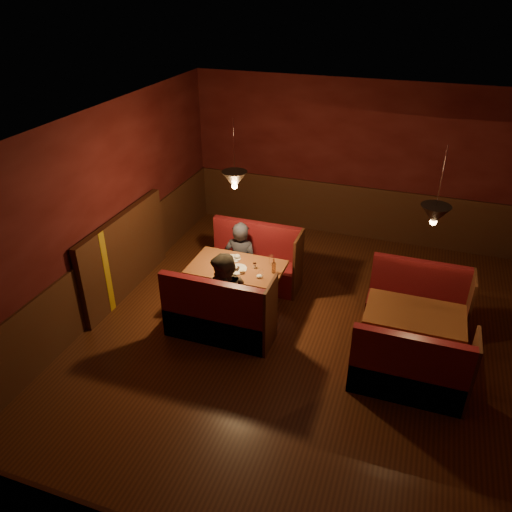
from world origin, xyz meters
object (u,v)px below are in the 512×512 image
(second_bench_far, at_px, (417,306))
(second_bench_near, at_px, (409,375))
(diner_a, at_px, (241,245))
(main_bench_far, at_px, (256,265))
(diner_b, at_px, (226,284))
(main_table, at_px, (238,276))
(second_table, at_px, (413,324))
(main_bench_near, at_px, (219,319))

(second_bench_far, xyz_separation_m, second_bench_near, (0.00, -1.47, 0.00))
(diner_a, bearing_deg, main_bench_far, -136.11)
(main_bench_far, distance_m, diner_b, 1.41)
(main_table, height_order, second_bench_near, second_bench_near)
(second_table, distance_m, second_bench_near, 0.76)
(second_bench_far, bearing_deg, diner_b, -157.65)
(diner_b, bearing_deg, main_bench_near, -92.30)
(main_table, relative_size, main_bench_far, 0.91)
(main_bench_far, bearing_deg, diner_b, -88.34)
(diner_a, bearing_deg, main_bench_near, 95.12)
(main_bench_far, relative_size, diner_b, 0.96)
(second_bench_far, distance_m, second_bench_near, 1.47)
(second_bench_far, bearing_deg, main_bench_near, -154.21)
(main_table, relative_size, second_bench_far, 1.00)
(second_bench_far, bearing_deg, diner_a, 177.42)
(main_bench_near, bearing_deg, second_table, 11.03)
(main_table, bearing_deg, main_bench_near, -88.80)
(main_bench_far, bearing_deg, main_table, -91.20)
(main_bench_far, bearing_deg, second_bench_near, -35.19)
(second_bench_near, xyz_separation_m, diner_a, (-2.70, 1.59, 0.44))
(main_bench_near, xyz_separation_m, diner_a, (-0.18, 1.34, 0.42))
(main_bench_far, bearing_deg, second_bench_far, -7.08)
(second_table, xyz_separation_m, second_bench_near, (0.03, -0.73, -0.20))
(second_table, bearing_deg, second_bench_near, -87.80)
(main_table, height_order, second_bench_far, second_bench_far)
(main_table, relative_size, second_table, 1.10)
(main_bench_far, xyz_separation_m, second_bench_far, (2.52, -0.31, -0.01))
(second_table, bearing_deg, main_bench_far, 157.25)
(main_bench_near, xyz_separation_m, second_table, (2.49, 0.49, 0.19))
(main_bench_far, height_order, diner_b, diner_b)
(diner_b, bearing_deg, main_bench_far, 100.40)
(main_bench_far, bearing_deg, main_bench_near, -90.00)
(second_bench_far, distance_m, diner_b, 2.73)
(main_table, bearing_deg, second_bench_near, -21.76)
(main_bench_far, height_order, second_table, main_bench_far)
(second_bench_near, xyz_separation_m, diner_b, (-2.48, 0.44, 0.47))
(diner_a, relative_size, diner_b, 0.96)
(main_bench_near, distance_m, second_bench_near, 2.53)
(second_bench_near, bearing_deg, second_table, 92.20)
(main_bench_far, bearing_deg, diner_a, -133.52)
(main_bench_far, xyz_separation_m, second_table, (2.49, -1.05, 0.19))
(main_bench_far, xyz_separation_m, diner_b, (0.04, -1.33, 0.45))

